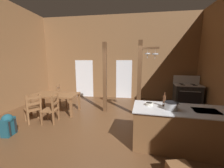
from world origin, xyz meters
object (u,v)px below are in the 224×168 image
at_px(stockpot_on_counter, 171,106).
at_px(mixing_bowl_on_counter, 149,104).
at_px(ladderback_chair_near_window, 52,109).
at_px(backpack, 8,124).
at_px(dining_table, 55,96).
at_px(ladderback_chair_at_table_end, 33,109).
at_px(bottle_tall_on_counter, 164,101).
at_px(ladderback_chair_by_post, 62,96).
at_px(stove_range, 187,94).
at_px(kitchen_island, 180,128).

bearing_deg(stockpot_on_counter, mixing_bowl_on_counter, 154.07).
xyz_separation_m(ladderback_chair_near_window, backpack, (-0.72, -0.88, -0.14)).
bearing_deg(dining_table, backpack, -101.65).
distance_m(ladderback_chair_at_table_end, bottle_tall_on_counter, 4.04).
distance_m(ladderback_chair_near_window, stockpot_on_counter, 3.56).
relative_size(ladderback_chair_by_post, mixing_bowl_on_counter, 5.18).
bearing_deg(stove_range, dining_table, -161.96).
distance_m(ladderback_chair_near_window, ladderback_chair_by_post, 1.75).
distance_m(stove_range, ladderback_chair_near_window, 5.75).
bearing_deg(ladderback_chair_by_post, dining_table, -76.37).
height_order(dining_table, ladderback_chair_near_window, ladderback_chair_near_window).
bearing_deg(mixing_bowl_on_counter, stove_range, 56.48).
bearing_deg(kitchen_island, ladderback_chair_at_table_end, 170.61).
height_order(backpack, stockpot_on_counter, stockpot_on_counter).
relative_size(dining_table, ladderback_chair_at_table_end, 1.81).
xyz_separation_m(dining_table, backpack, (-0.36, -1.74, -0.34)).
distance_m(dining_table, stockpot_on_counter, 4.15).
height_order(kitchen_island, stockpot_on_counter, stockpot_on_counter).
height_order(ladderback_chair_by_post, stockpot_on_counter, stockpot_on_counter).
xyz_separation_m(kitchen_island, bottle_tall_on_counter, (-0.36, 0.14, 0.60)).
relative_size(stove_range, ladderback_chair_at_table_end, 1.39).
bearing_deg(ladderback_chair_at_table_end, ladderback_chair_by_post, 87.33).
bearing_deg(mixing_bowl_on_counter, ladderback_chair_near_window, 168.87).
xyz_separation_m(kitchen_island, stockpot_on_counter, (-0.26, -0.05, 0.55)).
bearing_deg(backpack, kitchen_island, 1.76).
bearing_deg(kitchen_island, backpack, -178.24).
xyz_separation_m(backpack, mixing_bowl_on_counter, (3.70, 0.30, 0.64)).
bearing_deg(stove_range, ladderback_chair_by_post, -170.22).
distance_m(ladderback_chair_by_post, ladderback_chair_at_table_end, 1.70).
xyz_separation_m(dining_table, ladderback_chair_near_window, (0.36, -0.86, -0.20)).
distance_m(ladderback_chair_by_post, bottle_tall_on_counter, 4.53).
distance_m(kitchen_island, ladderback_chair_by_post, 4.88).
bearing_deg(stockpot_on_counter, ladderback_chair_at_table_end, 169.28).
distance_m(stove_range, stockpot_on_counter, 3.87).
bearing_deg(dining_table, ladderback_chair_at_table_end, -107.12).
bearing_deg(ladderback_chair_by_post, ladderback_chair_at_table_end, -92.67).
bearing_deg(mixing_bowl_on_counter, ladderback_chair_at_table_end, 171.32).
relative_size(kitchen_island, backpack, 3.75).
xyz_separation_m(kitchen_island, ladderback_chair_near_window, (-3.68, 0.75, -0.01)).
xyz_separation_m(dining_table, ladderback_chair_by_post, (-0.20, 0.81, -0.20)).
xyz_separation_m(ladderback_chair_by_post, backpack, (-0.16, -2.55, -0.14)).
bearing_deg(ladderback_chair_near_window, kitchen_island, -11.49).
distance_m(dining_table, bottle_tall_on_counter, 3.98).
bearing_deg(kitchen_island, mixing_bowl_on_counter, 167.01).
xyz_separation_m(stockpot_on_counter, bottle_tall_on_counter, (-0.11, 0.19, 0.05)).
height_order(ladderback_chair_by_post, backpack, ladderback_chair_by_post).
xyz_separation_m(kitchen_island, mixing_bowl_on_counter, (-0.70, 0.16, 0.49)).
bearing_deg(backpack, stove_range, 31.13).
bearing_deg(kitchen_island, stove_range, 67.09).
relative_size(ladderback_chair_at_table_end, stockpot_on_counter, 2.61).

